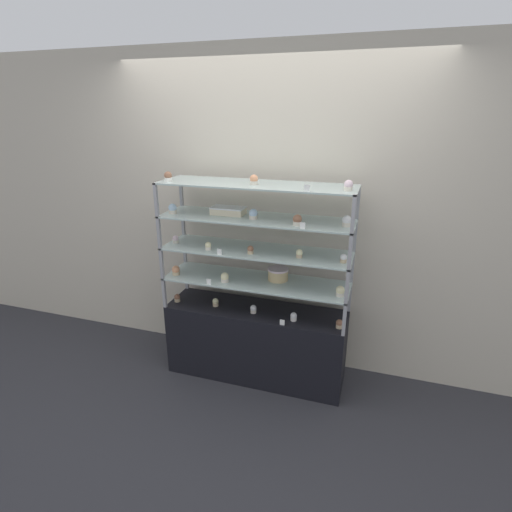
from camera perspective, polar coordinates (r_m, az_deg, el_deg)
The scene contains 34 objects.
ground_plane at distance 3.56m, azimuth 0.00°, elevation -16.35°, with size 20.00×20.00×0.00m, color #2D2D33.
back_wall at distance 3.30m, azimuth 1.88°, elevation 5.81°, with size 8.00×0.05×2.60m.
display_base at distance 3.38m, azimuth 0.00°, elevation -12.17°, with size 1.45×0.41×0.61m.
display_riser_lower at distance 3.13m, azimuth 0.00°, elevation -3.72°, with size 1.45×0.41×0.25m.
display_riser_middle at distance 3.04m, azimuth 0.00°, elevation 0.63°, with size 1.45×0.41×0.25m.
display_riser_upper at distance 2.96m, azimuth 0.00°, elevation 5.22°, with size 1.45×0.41×0.25m.
display_riser_top at distance 2.91m, azimuth 0.00°, elevation 10.01°, with size 1.45×0.41×0.25m.
layer_cake_centerpiece at distance 3.12m, azimuth 3.17°, elevation -2.58°, with size 0.16×0.16×0.10m.
sheet_cake_frosted at distance 3.06m, azimuth -3.98°, elevation 6.49°, with size 0.25×0.14×0.06m.
cupcake_0 at distance 3.40m, azimuth -11.19°, elevation -5.89°, with size 0.05×0.05×0.07m.
cupcake_1 at distance 3.28m, azimuth -5.81°, elevation -6.59°, with size 0.05×0.05×0.07m.
cupcake_2 at distance 3.16m, azimuth -0.35°, elevation -7.60°, with size 0.05×0.05×0.07m.
cupcake_3 at distance 3.06m, azimuth 5.39°, elevation -8.62°, with size 0.05×0.05×0.07m.
cupcake_4 at distance 3.02m, azimuth 11.81°, elevation -9.48°, with size 0.05×0.05×0.07m.
price_tag_0 at distance 3.00m, azimuth 3.76°, elevation -9.45°, with size 0.04×0.00×0.04m.
cupcake_5 at distance 3.28m, azimuth -11.37°, elevation -2.03°, with size 0.06×0.06×0.08m.
cupcake_6 at distance 3.09m, azimuth -4.49°, elevation -3.08°, with size 0.06×0.06×0.08m.
cupcake_7 at distance 2.92m, azimuth 11.93°, elevation -4.94°, with size 0.06×0.06×0.08m.
price_tag_1 at distance 3.06m, azimuth -6.76°, elevation -3.66°, with size 0.04×0.00×0.04m.
cupcake_8 at distance 3.25m, azimuth -11.41°, elevation 2.35°, with size 0.05×0.05×0.06m.
cupcake_9 at distance 3.05m, azimuth -6.85°, elevation 1.42°, with size 0.05×0.05×0.06m.
cupcake_10 at distance 2.94m, azimuth -0.80°, elevation 0.89°, with size 0.05×0.05×0.06m.
cupcake_11 at distance 2.88m, azimuth 6.21°, elevation 0.35°, with size 0.05×0.05×0.06m.
cupcake_12 at distance 2.84m, azimuth 12.39°, elevation -0.34°, with size 0.05×0.05×0.06m.
price_tag_2 at distance 2.94m, azimuth -5.25°, elevation 0.60°, with size 0.04×0.00×0.04m.
cupcake_13 at distance 3.14m, azimuth -11.83°, elevation 6.60°, with size 0.06×0.06×0.08m.
cupcake_14 at distance 2.91m, azimuth -0.39°, elevation 5.98°, with size 0.06×0.06×0.08m.
cupcake_15 at distance 2.76m, azimuth 5.92°, elevation 5.12°, with size 0.06×0.06×0.08m.
cupcake_16 at distance 2.79m, azimuth 12.82°, elevation 4.87°, with size 0.06×0.06×0.08m.
price_tag_3 at distance 2.69m, azimuth 6.67°, elevation 4.34°, with size 0.04×0.00×0.04m.
cupcake_17 at distance 3.08m, azimuth -12.46°, elevation 11.03°, with size 0.06×0.06×0.07m.
cupcake_18 at distance 2.86m, azimuth -0.33°, elevation 10.82°, with size 0.06×0.06×0.07m.
cupcake_19 at distance 2.70m, azimuth 13.07°, elevation 9.78°, with size 0.06×0.06×0.07m.
price_tag_4 at distance 2.63m, azimuth 7.29°, elevation 9.59°, with size 0.04×0.00×0.04m.
Camera 1 is at (0.88, -2.73, 2.11)m, focal length 28.00 mm.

